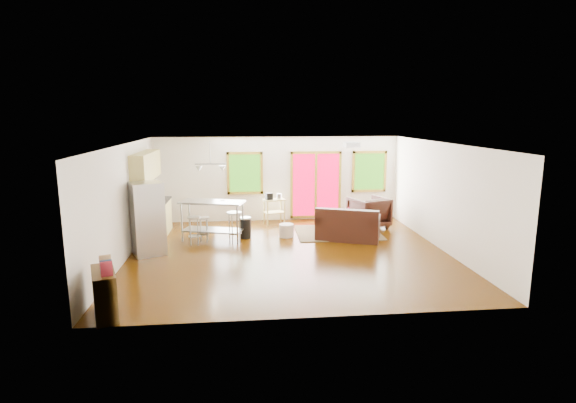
{
  "coord_description": "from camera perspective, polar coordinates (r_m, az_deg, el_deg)",
  "views": [
    {
      "loc": [
        -1.09,
        -10.24,
        3.24
      ],
      "look_at": [
        0.0,
        0.3,
        1.2
      ],
      "focal_mm": 28.0,
      "sensor_mm": 36.0,
      "label": 1
    }
  ],
  "objects": [
    {
      "name": "bar_stool_a",
      "position": [
        11.6,
        -11.87,
        -2.8
      ],
      "size": [
        0.37,
        0.37,
        0.73
      ],
      "rotation": [
        0.0,
        0.0,
        0.08
      ],
      "color": "#B7BABC",
      "rests_on": "floor"
    },
    {
      "name": "front_wall",
      "position": [
        7.09,
        3.17,
        -5.0
      ],
      "size": [
        7.5,
        0.02,
        2.6
      ],
      "primitive_type": "cube",
      "color": "white",
      "rests_on": "ground"
    },
    {
      "name": "cup",
      "position": [
        11.88,
        -8.29,
        -0.01
      ],
      "size": [
        0.16,
        0.14,
        0.13
      ],
      "primitive_type": "imported",
      "rotation": [
        0.0,
        0.0,
        0.35
      ],
      "color": "white",
      "rests_on": "island"
    },
    {
      "name": "vase",
      "position": [
        12.76,
        7.78,
        -1.58
      ],
      "size": [
        0.21,
        0.21,
        0.29
      ],
      "rotation": [
        0.0,
        0.0,
        0.23
      ],
      "color": "silver",
      "rests_on": "coffee_table"
    },
    {
      "name": "trash_can",
      "position": [
        12.08,
        -5.42,
        -3.3
      ],
      "size": [
        0.41,
        0.41,
        0.57
      ],
      "rotation": [
        0.0,
        0.0,
        -0.43
      ],
      "color": "black",
      "rests_on": "floor"
    },
    {
      "name": "cabinets",
      "position": [
        12.4,
        -16.93,
        -0.33
      ],
      "size": [
        0.64,
        2.24,
        2.3
      ],
      "color": "tan",
      "rests_on": "floor"
    },
    {
      "name": "rug",
      "position": [
        12.67,
        6.36,
        -3.94
      ],
      "size": [
        2.35,
        1.83,
        0.02
      ],
      "primitive_type": "cube",
      "rotation": [
        0.0,
        0.0,
        -0.02
      ],
      "color": "#46603E",
      "rests_on": "floor"
    },
    {
      "name": "back_wall",
      "position": [
        13.93,
        -1.35,
        2.89
      ],
      "size": [
        7.5,
        0.02,
        2.6
      ],
      "primitive_type": "cube",
      "color": "white",
      "rests_on": "ground"
    },
    {
      "name": "book",
      "position": [
        12.64,
        8.37,
        -1.49
      ],
      "size": [
        0.22,
        0.11,
        0.31
      ],
      "primitive_type": "imported",
      "rotation": [
        0.0,
        0.0,
        -0.38
      ],
      "color": "maroon",
      "rests_on": "coffee_table"
    },
    {
      "name": "coffee_table",
      "position": [
        12.57,
        7.21,
        -2.42
      ],
      "size": [
        1.18,
        0.87,
        0.42
      ],
      "rotation": [
        0.0,
        0.0,
        -0.24
      ],
      "color": "#342309",
      "rests_on": "floor"
    },
    {
      "name": "ceiling_flush",
      "position": [
        11.19,
        8.08,
        7.15
      ],
      "size": [
        0.35,
        0.35,
        0.12
      ],
      "primitive_type": "cube",
      "color": "white",
      "rests_on": "ceiling"
    },
    {
      "name": "window_left",
      "position": [
        13.81,
        -5.49,
        3.61
      ],
      "size": [
        1.1,
        0.05,
        1.3
      ],
      "color": "#214E0D",
      "rests_on": "back_wall"
    },
    {
      "name": "ceiling",
      "position": [
        10.32,
        0.17,
        7.39
      ],
      "size": [
        7.5,
        7.0,
        0.02
      ],
      "primitive_type": "cube",
      "color": "white",
      "rests_on": "ground"
    },
    {
      "name": "pouf",
      "position": [
        12.17,
        -0.21,
        -3.69
      ],
      "size": [
        0.43,
        0.43,
        0.35
      ],
      "primitive_type": "cylinder",
      "rotation": [
        0.0,
        0.0,
        0.09
      ],
      "color": "beige",
      "rests_on": "floor"
    },
    {
      "name": "right_wall",
      "position": [
        11.5,
        19.15,
        0.57
      ],
      "size": [
        0.02,
        7.0,
        2.6
      ],
      "primitive_type": "cube",
      "color": "white",
      "rests_on": "ground"
    },
    {
      "name": "kitchen_cart",
      "position": [
        13.5,
        -1.85,
        -0.15
      ],
      "size": [
        0.71,
        0.56,
        0.96
      ],
      "rotation": [
        0.0,
        0.0,
        0.27
      ],
      "color": "tan",
      "rests_on": "floor"
    },
    {
      "name": "french_doors",
      "position": [
        14.06,
        3.55,
        2.12
      ],
      "size": [
        1.6,
        0.05,
        2.1
      ],
      "color": "#A20224",
      "rests_on": "back_wall"
    },
    {
      "name": "left_wall",
      "position": [
        10.76,
        -20.16,
        -0.16
      ],
      "size": [
        0.02,
        7.0,
        2.6
      ],
      "primitive_type": "cube",
      "color": "white",
      "rests_on": "ground"
    },
    {
      "name": "armchair",
      "position": [
        13.3,
        10.2,
        -1.17
      ],
      "size": [
        1.22,
        1.19,
        1.0
      ],
      "primitive_type": "imported",
      "rotation": [
        0.0,
        0.0,
        3.49
      ],
      "color": "black",
      "rests_on": "floor"
    },
    {
      "name": "bar_stool_c",
      "position": [
        11.61,
        -6.82,
        -2.33
      ],
      "size": [
        0.49,
        0.49,
        0.8
      ],
      "rotation": [
        0.0,
        0.0,
        0.37
      ],
      "color": "#B7BABC",
      "rests_on": "floor"
    },
    {
      "name": "loveseat",
      "position": [
        12.01,
        7.62,
        -3.17
      ],
      "size": [
        1.85,
        1.44,
        0.87
      ],
      "rotation": [
        0.0,
        0.0,
        -0.36
      ],
      "color": "black",
      "rests_on": "floor"
    },
    {
      "name": "floor",
      "position": [
        10.8,
        0.16,
        -6.62
      ],
      "size": [
        7.5,
        7.0,
        0.02
      ],
      "primitive_type": "cube",
      "color": "#341A01",
      "rests_on": "ground"
    },
    {
      "name": "window_right",
      "position": [
        14.38,
        10.28,
        3.77
      ],
      "size": [
        1.1,
        0.05,
        1.3
      ],
      "color": "#214E0D",
      "rests_on": "back_wall"
    },
    {
      "name": "island",
      "position": [
        11.88,
        -9.59,
        -1.51
      ],
      "size": [
        1.77,
        1.1,
        1.05
      ],
      "rotation": [
        0.0,
        0.0,
        -0.28
      ],
      "color": "#B7BABC",
      "rests_on": "floor"
    },
    {
      "name": "pendant_light",
      "position": [
        11.85,
        -9.81,
        4.23
      ],
      "size": [
        0.8,
        0.18,
        0.79
      ],
      "color": "gray",
      "rests_on": "ceiling"
    },
    {
      "name": "refrigerator",
      "position": [
        11.01,
        -17.35,
        -2.09
      ],
      "size": [
        0.9,
        0.89,
        1.72
      ],
      "rotation": [
        0.0,
        0.0,
        0.41
      ],
      "color": "#B7BABC",
      "rests_on": "floor"
    },
    {
      "name": "ottoman",
      "position": [
        13.24,
        4.89,
        -2.46
      ],
      "size": [
        0.62,
        0.62,
        0.38
      ],
      "primitive_type": "cube",
      "rotation": [
        0.0,
        0.0,
        0.1
      ],
      "color": "black",
      "rests_on": "floor"
    },
    {
      "name": "bookshelf",
      "position": [
        8.01,
        -22.26,
        -10.68
      ],
      "size": [
        0.61,
        0.94,
        1.03
      ],
      "rotation": [
        0.0,
        0.0,
        0.34
      ],
      "color": "#342309",
      "rests_on": "floor"
    },
    {
      "name": "bar_stool_b",
      "position": [
        11.86,
        -10.67,
        -2.75
      ],
      "size": [
        0.32,
        0.32,
        0.65
      ],
      "rotation": [
        0.0,
        0.0,
        -0.05
      ],
      "color": "#B7BABC",
      "rests_on": "floor"
    }
  ]
}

